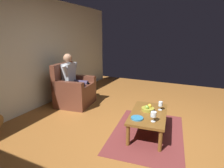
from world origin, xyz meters
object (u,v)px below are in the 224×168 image
Objects in this scene: person_seated at (74,78)px; coffee_table at (148,116)px; wine_glass_far at (154,115)px; armchair at (74,91)px; wine_glass_near at (160,104)px; fruit_bowl at (148,109)px; decorative_dish at (137,118)px.

person_seated is 2.09m from coffee_table.
person_seated is at bearing -112.01° from wine_glass_far.
wine_glass_far is (0.85, 2.15, 0.15)m from armchair.
coffee_table is at bearing 65.50° from person_seated.
coffee_table is 0.36m from wine_glass_far.
wine_glass_near is 0.69× the size of fruit_bowl.
coffee_table is at bearing 160.16° from decorative_dish.
armchair reaches higher than wine_glass_near.
wine_glass_far is at bearing 94.13° from decorative_dish.
fruit_bowl reaches higher than decorative_dish.
wine_glass_far is (0.50, -0.01, 0.01)m from wine_glass_near.
wine_glass_near reaches higher than decorative_dish.
wine_glass_near is at bearing 72.37° from armchair.
wine_glass_far is at bearing 25.59° from fruit_bowl.
armchair reaches higher than coffee_table.
person_seated is 7.87× the size of wine_glass_far.
person_seated reaches higher than fruit_bowl.
decorative_dish is at bearing -9.74° from fruit_bowl.
coffee_table is at bearing 65.77° from armchair.
person_seated is 2.17m from wine_glass_near.
person_seated is 2.09m from decorative_dish.
armchair is 4.56× the size of fruit_bowl.
wine_glass_near is at bearing 178.99° from wine_glass_far.
person_seated reaches higher than decorative_dish.
armchair is 2.32m from wine_glass_far.
fruit_bowl is 1.14× the size of decorative_dish.
person_seated is at bearing -99.55° from wine_glass_near.
armchair is at bearing -105.97° from coffee_table.
coffee_table is (0.57, 2.00, -0.02)m from armchair.
decorative_dish is (0.30, -0.11, 0.06)m from coffee_table.
wine_glass_far reaches higher than decorative_dish.
decorative_dish is (0.02, -0.25, -0.10)m from wine_glass_far.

